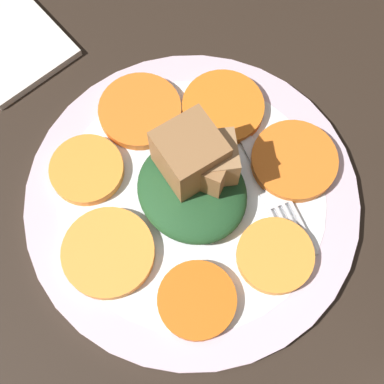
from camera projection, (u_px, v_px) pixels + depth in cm
name	position (u px, v px, depth cm)	size (l,w,h in cm)	color
table_slab	(192.00, 204.00, 48.14)	(120.00, 120.00, 2.00)	black
plate	(192.00, 198.00, 46.72)	(29.09, 29.09, 1.05)	silver
carrot_slice_0	(197.00, 300.00, 42.54)	(6.36, 6.36, 0.94)	orange
carrot_slice_1	(275.00, 256.00, 43.83)	(6.39, 6.39, 0.94)	orange
carrot_slice_2	(294.00, 161.00, 46.85)	(7.61, 7.61, 0.94)	orange
carrot_slice_3	(223.00, 107.00, 48.74)	(7.51, 7.51, 0.94)	orange
carrot_slice_4	(140.00, 111.00, 48.61)	(7.57, 7.57, 0.94)	orange
carrot_slice_5	(87.00, 170.00, 46.54)	(6.47, 6.47, 0.94)	orange
carrot_slice_6	(108.00, 253.00, 43.92)	(7.69, 7.69, 0.94)	orange
center_pile	(195.00, 176.00, 43.78)	(9.84, 9.23, 7.28)	#1E4723
fork	(259.00, 165.00, 46.98)	(18.86, 7.72, 0.40)	silver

